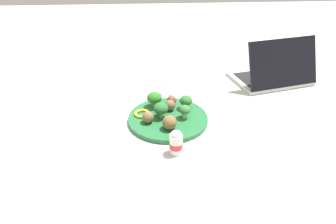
% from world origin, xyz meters
% --- Properties ---
extents(ground_plane, '(4.00, 4.00, 0.00)m').
position_xyz_m(ground_plane, '(0.00, 0.00, 0.00)').
color(ground_plane, '#B2B2AD').
extents(plate, '(0.28, 0.28, 0.02)m').
position_xyz_m(plate, '(0.00, 0.00, 0.01)').
color(plate, '#236638').
rests_on(plate, ground_plane).
extents(broccoli_floret_back_left, '(0.04, 0.04, 0.05)m').
position_xyz_m(broccoli_floret_back_left, '(-0.01, -0.06, 0.05)').
color(broccoli_floret_back_left, '#94B876').
rests_on(broccoli_floret_back_left, plate).
extents(broccoli_floret_mid_right, '(0.05, 0.05, 0.05)m').
position_xyz_m(broccoli_floret_mid_right, '(0.05, -0.07, 0.05)').
color(broccoli_floret_mid_right, '#94C181').
rests_on(broccoli_floret_mid_right, plate).
extents(broccoli_floret_far_rim, '(0.05, 0.05, 0.06)m').
position_xyz_m(broccoli_floret_far_rim, '(0.08, 0.04, 0.05)').
color(broccoli_floret_far_rim, '#8DBF77').
rests_on(broccoli_floret_far_rim, plate).
extents(broccoli_floret_front_right, '(0.05, 0.05, 0.06)m').
position_xyz_m(broccoli_floret_front_right, '(0.00, 0.02, 0.05)').
color(broccoli_floret_front_right, '#9ABD6C').
rests_on(broccoli_floret_front_right, plate).
extents(meatball_back_left, '(0.05, 0.05, 0.05)m').
position_xyz_m(meatball_back_left, '(-0.07, -0.00, 0.04)').
color(meatball_back_left, brown).
rests_on(meatball_back_left, plate).
extents(meatball_mid_left, '(0.04, 0.04, 0.04)m').
position_xyz_m(meatball_mid_left, '(0.09, -0.02, 0.03)').
color(meatball_mid_left, brown).
rests_on(meatball_mid_left, plate).
extents(meatball_front_right, '(0.04, 0.04, 0.04)m').
position_xyz_m(meatball_front_right, '(-0.03, 0.07, 0.04)').
color(meatball_front_right, brown).
rests_on(meatball_front_right, plate).
extents(meatball_far_rim, '(0.04, 0.04, 0.04)m').
position_xyz_m(meatball_far_rim, '(0.05, -0.01, 0.04)').
color(meatball_far_rim, brown).
rests_on(meatball_far_rim, plate).
extents(pepper_ring_mid_right, '(0.07, 0.07, 0.01)m').
position_xyz_m(pepper_ring_mid_right, '(0.02, 0.09, 0.02)').
color(pepper_ring_mid_right, yellow).
rests_on(pepper_ring_mid_right, plate).
extents(napkin, '(0.18, 0.13, 0.01)m').
position_xyz_m(napkin, '(0.25, -0.00, 0.00)').
color(napkin, white).
rests_on(napkin, ground_plane).
extents(fork, '(0.12, 0.02, 0.01)m').
position_xyz_m(fork, '(0.26, 0.01, 0.01)').
color(fork, silver).
rests_on(fork, napkin).
extents(knife, '(0.15, 0.02, 0.01)m').
position_xyz_m(knife, '(0.25, -0.02, 0.01)').
color(knife, white).
rests_on(knife, napkin).
extents(yogurt_bottle, '(0.04, 0.04, 0.07)m').
position_xyz_m(yogurt_bottle, '(-0.18, -0.01, 0.03)').
color(yogurt_bottle, white).
rests_on(yogurt_bottle, ground_plane).
extents(laptop, '(0.29, 0.36, 0.20)m').
position_xyz_m(laptop, '(0.29, -0.48, 0.04)').
color(laptop, silver).
rests_on(laptop, ground_plane).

